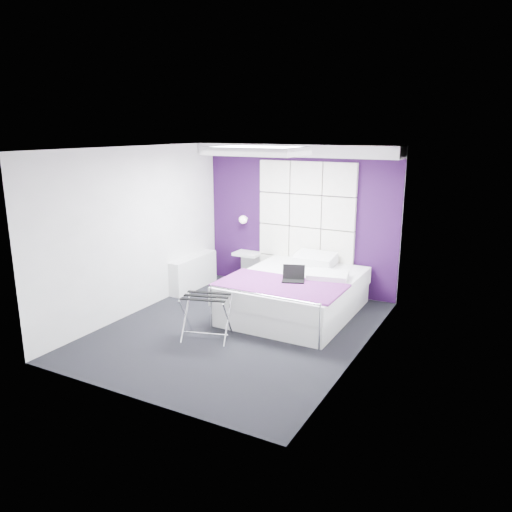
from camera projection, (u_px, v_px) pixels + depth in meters
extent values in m
plane|color=black|center=(238.00, 329.00, 7.31)|extent=(4.40, 4.40, 0.00)
plane|color=white|center=(236.00, 148.00, 6.66)|extent=(4.40, 4.40, 0.00)
plane|color=silver|center=(299.00, 219.00, 8.86)|extent=(3.60, 0.00, 3.60)
plane|color=silver|center=(138.00, 231.00, 7.81)|extent=(0.00, 4.40, 4.40)
plane|color=silver|center=(362.00, 258.00, 6.16)|extent=(0.00, 4.40, 4.40)
cube|color=#2A0D39|center=(299.00, 219.00, 8.86)|extent=(3.58, 0.02, 2.58)
cube|color=white|center=(295.00, 150.00, 8.35)|extent=(3.58, 0.50, 0.20)
sphere|color=white|center=(244.00, 219.00, 9.25)|extent=(0.15, 0.15, 0.15)
cube|color=white|center=(194.00, 272.00, 9.12)|extent=(0.22, 1.20, 0.60)
cube|color=white|center=(295.00, 303.00, 7.91)|extent=(1.75, 2.19, 0.33)
cube|color=white|center=(295.00, 285.00, 7.84)|extent=(1.79, 2.23, 0.27)
cube|color=#581A60|center=(280.00, 285.00, 7.33)|extent=(1.85, 0.99, 0.03)
cube|color=white|center=(247.00, 254.00, 9.33)|extent=(0.48, 0.37, 0.05)
cube|color=black|center=(206.00, 296.00, 6.85)|extent=(0.63, 0.47, 0.01)
cube|color=black|center=(293.00, 281.00, 7.46)|extent=(0.33, 0.23, 0.02)
cube|color=black|center=(296.00, 271.00, 7.52)|extent=(0.33, 0.01, 0.22)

